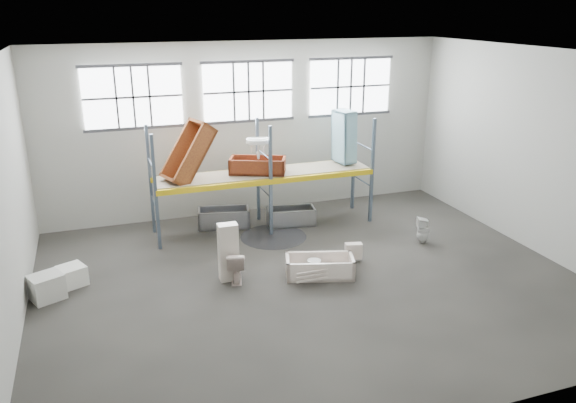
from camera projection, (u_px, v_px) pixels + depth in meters
name	position (u px, v px, depth m)	size (l,w,h in m)	color
floor	(310.00, 282.00, 12.96)	(12.00, 10.00, 0.10)	#46433D
ceiling	(313.00, 52.00, 11.30)	(12.00, 10.00, 0.10)	silver
wall_back	(248.00, 129.00, 16.64)	(12.00, 0.10, 5.00)	#ACABA0
wall_front	(448.00, 275.00, 7.62)	(12.00, 0.10, 5.00)	#A7A69A
wall_right	(539.00, 152.00, 14.01)	(0.10, 10.00, 5.00)	#9C9C90
window_left	(133.00, 97.00, 15.18)	(2.60, 0.04, 1.60)	white
window_mid	(248.00, 91.00, 16.18)	(2.60, 0.04, 1.60)	white
window_right	(350.00, 86.00, 17.17)	(2.60, 0.04, 1.60)	white
rack_upright_la	(156.00, 193.00, 14.11)	(0.08, 0.08, 3.00)	slate
rack_upright_lb	(150.00, 180.00, 15.18)	(0.08, 0.08, 3.00)	slate
rack_upright_ma	(271.00, 182.00, 15.05)	(0.08, 0.08, 3.00)	slate
rack_upright_mb	(258.00, 170.00, 16.12)	(0.08, 0.08, 3.00)	slate
rack_upright_ra	(372.00, 171.00, 15.98)	(0.08, 0.08, 3.00)	slate
rack_upright_rb	(354.00, 161.00, 17.05)	(0.08, 0.08, 3.00)	slate
rack_beam_front	(271.00, 182.00, 15.05)	(6.00, 0.10, 0.14)	yellow
rack_beam_back	(258.00, 170.00, 16.12)	(6.00, 0.10, 0.14)	yellow
shelf_deck	(264.00, 173.00, 15.55)	(5.90, 1.10, 0.03)	gray
wet_patch	(273.00, 237.00, 15.36)	(1.80, 1.80, 0.00)	black
bathtub_beige	(320.00, 266.00, 13.08)	(1.55, 0.73, 0.46)	silver
cistern_spare	(353.00, 251.00, 13.78)	(0.41, 0.19, 0.39)	beige
sink_in_tub	(324.00, 261.00, 13.50)	(0.43, 0.43, 0.15)	#F2DCCD
toilet_beige	(236.00, 266.00, 12.81)	(0.40, 0.71, 0.72)	beige
cistern_tall	(228.00, 252.00, 12.75)	(0.44, 0.28, 1.35)	beige
toilet_white	(423.00, 230.00, 14.86)	(0.32, 0.32, 0.70)	white
steel_tub_left	(224.00, 218.00, 16.00)	(1.42, 0.66, 0.52)	#B3B5BC
steel_tub_right	(291.00, 216.00, 16.16)	(1.34, 0.63, 0.49)	#AEB1B6
rust_tub_flat	(258.00, 165.00, 15.39)	(1.49, 0.70, 0.42)	brown
rust_tub_tilted	(188.00, 153.00, 14.73)	(1.73, 0.81, 0.49)	#97521E
sink_on_shelf	(258.00, 158.00, 15.07)	(0.63, 0.49, 0.56)	white
blue_tub_upright	(344.00, 136.00, 16.14)	(1.49, 0.70, 0.42)	#81B5C6
bucket	(314.00, 268.00, 13.12)	(0.32, 0.32, 0.37)	beige
carton_near	(47.00, 287.00, 12.02)	(0.64, 0.55, 0.55)	silver
carton_far	(72.00, 275.00, 12.66)	(0.53, 0.53, 0.44)	white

